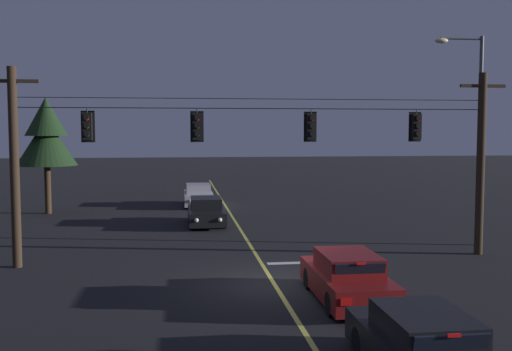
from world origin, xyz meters
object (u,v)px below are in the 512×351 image
(traffic_light_right_inner, at_px, (417,127))
(car_oncoming_trailing, at_px, (198,196))
(traffic_light_centre, at_px, (311,127))
(car_waiting_near_lane, at_px, (347,278))
(traffic_light_left_inner, at_px, (197,126))
(street_lamp_corner, at_px, (473,122))
(tree_verge_near, at_px, (46,135))
(car_oncoming_lead, at_px, (206,212))
(traffic_light_leftmost, at_px, (87,126))
(car_waiting_second_near, at_px, (423,349))

(traffic_light_right_inner, relative_size, car_oncoming_trailing, 0.28)
(traffic_light_centre, height_order, car_waiting_near_lane, traffic_light_centre)
(traffic_light_left_inner, bearing_deg, street_lamp_corner, 8.76)
(car_waiting_near_lane, distance_m, tree_verge_near, 23.30)
(traffic_light_right_inner, height_order, car_oncoming_trailing, traffic_light_right_inner)
(traffic_light_centre, xyz_separation_m, car_oncoming_lead, (-3.50, 8.66, -4.30))
(traffic_light_centre, xyz_separation_m, street_lamp_corner, (7.24, 1.76, 0.21))
(traffic_light_leftmost, height_order, car_oncoming_trailing, traffic_light_leftmost)
(car_oncoming_trailing, relative_size, tree_verge_near, 0.66)
(car_waiting_near_lane, height_order, car_oncoming_trailing, same)
(car_waiting_near_lane, xyz_separation_m, car_waiting_second_near, (-0.09, -5.44, 0.00))
(car_waiting_second_near, height_order, tree_verge_near, tree_verge_near)
(car_oncoming_trailing, distance_m, car_waiting_second_near, 27.51)
(traffic_light_leftmost, xyz_separation_m, traffic_light_left_inner, (3.84, 0.00, 0.00))
(car_oncoming_lead, xyz_separation_m, street_lamp_corner, (10.74, -6.89, 4.51))
(car_oncoming_trailing, height_order, street_lamp_corner, street_lamp_corner)
(car_waiting_near_lane, bearing_deg, tree_verge_near, 122.19)
(traffic_light_right_inner, height_order, tree_verge_near, tree_verge_near)
(car_waiting_second_near, bearing_deg, traffic_light_left_inner, 109.76)
(traffic_light_leftmost, relative_size, traffic_light_right_inner, 1.00)
(street_lamp_corner, bearing_deg, car_oncoming_lead, 147.30)
(traffic_light_centre, bearing_deg, car_waiting_near_lane, -91.82)
(traffic_light_leftmost, bearing_deg, traffic_light_left_inner, 0.00)
(traffic_light_centre, relative_size, car_waiting_near_lane, 0.28)
(traffic_light_centre, distance_m, car_waiting_second_near, 11.74)
(car_oncoming_lead, relative_size, tree_verge_near, 0.66)
(car_oncoming_trailing, height_order, tree_verge_near, tree_verge_near)
(traffic_light_right_inner, bearing_deg, car_oncoming_trailing, 115.18)
(traffic_light_centre, bearing_deg, tree_verge_near, 131.64)
(traffic_light_right_inner, height_order, car_oncoming_lead, traffic_light_right_inner)
(traffic_light_left_inner, relative_size, car_oncoming_trailing, 0.28)
(traffic_light_centre, bearing_deg, traffic_light_leftmost, 180.00)
(traffic_light_leftmost, relative_size, traffic_light_centre, 1.00)
(traffic_light_leftmost, bearing_deg, street_lamp_corner, 6.58)
(car_oncoming_trailing, bearing_deg, traffic_light_left_inner, -91.93)
(traffic_light_right_inner, xyz_separation_m, car_waiting_second_near, (-4.33, -10.92, -4.30))
(traffic_light_centre, distance_m, car_oncoming_lead, 10.28)
(car_waiting_second_near, bearing_deg, street_lamp_corner, 59.35)
(traffic_light_left_inner, height_order, car_oncoming_trailing, traffic_light_left_inner)
(car_oncoming_lead, bearing_deg, car_waiting_near_lane, -76.78)
(traffic_light_left_inner, xyz_separation_m, street_lamp_corner, (11.43, 1.76, 0.21))
(traffic_light_leftmost, xyz_separation_m, traffic_light_centre, (8.03, 0.00, 0.00))
(car_waiting_second_near, bearing_deg, tree_verge_near, 116.02)
(traffic_light_leftmost, distance_m, traffic_light_right_inner, 12.10)
(car_waiting_near_lane, bearing_deg, traffic_light_leftmost, 145.11)
(car_oncoming_trailing, relative_size, car_waiting_second_near, 1.02)
(tree_verge_near, bearing_deg, traffic_light_centre, -48.36)
(traffic_light_leftmost, height_order, tree_verge_near, tree_verge_near)
(car_oncoming_lead, xyz_separation_m, car_waiting_second_near, (3.23, -19.57, 0.00))
(traffic_light_left_inner, xyz_separation_m, car_oncoming_trailing, (0.55, 16.39, -4.30))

